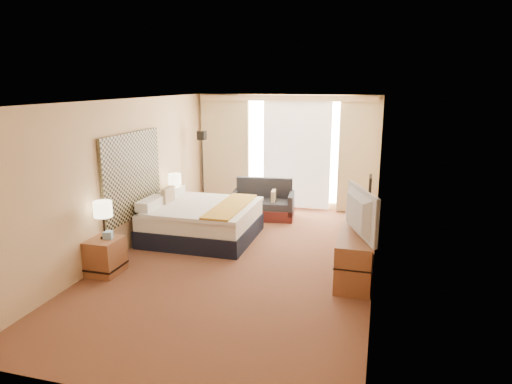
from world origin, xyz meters
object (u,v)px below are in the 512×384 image
(nightstand_right, at_px, (176,212))
(loveseat, at_px, (263,205))
(nightstand_left, at_px, (105,256))
(lamp_right, at_px, (175,180))
(lamp_left, at_px, (103,210))
(television, at_px, (354,212))
(media_dresser, at_px, (356,251))
(floor_lamp, at_px, (202,155))
(bed, at_px, (201,221))
(desk_chair, at_px, (362,207))

(nightstand_right, distance_m, loveseat, 1.89)
(nightstand_left, relative_size, nightstand_right, 1.00)
(nightstand_right, xyz_separation_m, lamp_right, (0.03, -0.03, 0.69))
(lamp_left, distance_m, television, 3.72)
(media_dresser, height_order, lamp_left, lamp_left)
(media_dresser, height_order, television, television)
(floor_lamp, xyz_separation_m, lamp_right, (-0.12, -1.20, -0.32))
(floor_lamp, height_order, lamp_left, floor_lamp)
(loveseat, height_order, television, television)
(lamp_left, relative_size, television, 0.49)
(television, bearing_deg, floor_lamp, 28.94)
(media_dresser, height_order, floor_lamp, floor_lamp)
(nightstand_right, xyz_separation_m, media_dresser, (3.70, -1.45, 0.07))
(bed, distance_m, television, 3.14)
(floor_lamp, xyz_separation_m, television, (3.51, -2.92, -0.24))
(bed, bearing_deg, desk_chair, 23.56)
(floor_lamp, relative_size, lamp_right, 3.38)
(desk_chair, bearing_deg, floor_lamp, 170.51)
(bed, height_order, television, television)
(bed, xyz_separation_m, lamp_right, (-0.78, 0.57, 0.62))
(lamp_right, bearing_deg, media_dresser, -21.08)
(nightstand_left, relative_size, floor_lamp, 0.30)
(lamp_right, bearing_deg, floor_lamp, 84.48)
(desk_chair, height_order, lamp_left, lamp_left)
(lamp_left, bearing_deg, floor_lamp, 87.74)
(lamp_right, bearing_deg, television, -25.35)
(media_dresser, bearing_deg, lamp_right, 158.92)
(bed, distance_m, lamp_left, 2.13)
(floor_lamp, distance_m, lamp_left, 3.64)
(nightstand_right, bearing_deg, media_dresser, -21.40)
(bed, height_order, loveseat, bed)
(nightstand_left, xyz_separation_m, loveseat, (1.58, 3.54, -0.00))
(bed, relative_size, desk_chair, 1.74)
(nightstand_right, relative_size, lamp_right, 1.02)
(nightstand_left, relative_size, desk_chair, 0.49)
(nightstand_left, xyz_separation_m, bed, (0.81, 1.90, 0.07))
(loveseat, bearing_deg, nightstand_right, -153.82)
(media_dresser, xyz_separation_m, lamp_right, (-3.67, 1.42, 0.62))
(floor_lamp, relative_size, desk_chair, 1.63)
(media_dresser, distance_m, television, 0.76)
(nightstand_left, distance_m, lamp_right, 2.56)
(loveseat, distance_m, television, 3.56)
(nightstand_right, bearing_deg, nightstand_left, -90.00)
(lamp_left, distance_m, lamp_right, 2.43)
(bed, xyz_separation_m, lamp_left, (-0.81, -1.86, 0.66))
(nightstand_right, xyz_separation_m, lamp_left, (-0.00, -2.46, 0.73))
(nightstand_left, relative_size, television, 0.46)
(television, bearing_deg, media_dresser, -30.73)
(nightstand_right, height_order, bed, bed)
(media_dresser, relative_size, television, 1.50)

